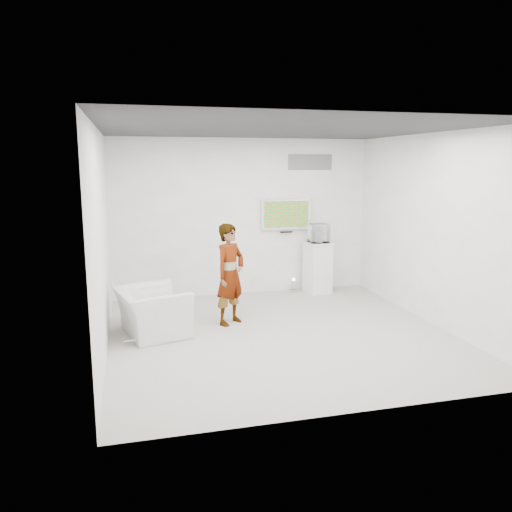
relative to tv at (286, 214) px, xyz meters
name	(u,v)px	position (x,y,z in m)	size (l,w,h in m)	color
room	(281,235)	(-0.85, -2.45, -0.05)	(5.01, 5.01, 3.00)	#BAB2AA
tv	(286,214)	(0.00, 0.00, 0.00)	(1.00, 0.08, 0.60)	silver
logo_decal	(310,162)	(0.50, 0.04, 1.00)	(0.90, 0.02, 0.30)	slate
person	(230,274)	(-1.47, -1.76, -0.75)	(0.59, 0.38, 1.61)	silver
armchair	(152,312)	(-2.71, -1.99, -1.20)	(1.07, 0.94, 0.70)	silver
pedestal	(318,268)	(0.58, -0.28, -1.04)	(0.49, 0.49, 1.01)	white
floor_uplight	(294,285)	(0.15, -0.11, -1.42)	(0.17, 0.17, 0.26)	silver
vitrine	(318,233)	(0.58, -0.28, -0.36)	(0.36, 0.36, 0.36)	white
console	(318,237)	(0.58, -0.28, -0.44)	(0.05, 0.15, 0.21)	white
wii_remote	(233,231)	(-1.37, -1.48, -0.10)	(0.04, 0.15, 0.04)	white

